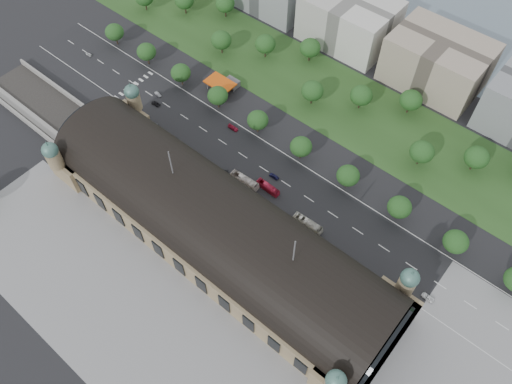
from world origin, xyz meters
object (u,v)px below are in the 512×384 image
Objects in this scene: traffic_car_0 at (89,54)px; bus_mid at (244,181)px; traffic_car_6 at (428,297)px; traffic_car_1 at (158,94)px; bus_west at (268,187)px; traffic_car_4 at (274,176)px; parked_car_2 at (135,116)px; parked_car_3 at (152,124)px; parked_car_4 at (209,170)px; bus_east at (308,224)px; traffic_car_3 at (233,128)px; parked_car_0 at (138,114)px; parked_car_1 at (143,127)px; parked_car_6 at (222,172)px; parked_car_5 at (210,174)px; petrol_station at (226,83)px; traffic_car_2 at (156,104)px.

bus_mid is (114.87, -10.41, 1.23)m from traffic_car_0.
traffic_car_1 is at bearing -92.50° from traffic_car_6.
traffic_car_4 is at bearing 19.02° from bus_west.
parked_car_2 is 1.10× the size of parked_car_3.
bus_mid is (54.02, 2.05, 1.07)m from parked_car_3.
traffic_car_6 is at bearing -86.23° from traffic_car_1.
parked_car_4 is (98.83, -14.99, 0.02)m from traffic_car_0.
bus_east reaches higher than traffic_car_0.
bus_west is (2.09, -6.69, 0.78)m from traffic_car_4.
traffic_car_6 is at bearing -99.16° from traffic_car_3.
traffic_car_3 is 1.12× the size of parked_car_0.
traffic_car_4 is at bearing 61.48° from parked_car_2.
traffic_car_1 is 0.87× the size of parked_car_1.
traffic_car_1 is at bearing 148.17° from parked_car_2.
bus_mid reaches higher than parked_car_6.
traffic_car_1 is at bearing 75.98° from bus_mid.
traffic_car_3 is 31.30m from bus_mid.
bus_west is at bearing 84.85° from traffic_car_0.
parked_car_1 is 4.48m from parked_car_3.
parked_car_6 is 0.39× the size of bus_east.
parked_car_5 is at bearing -74.49° from parked_car_6.
petrol_station is 52.50m from parked_car_6.
traffic_car_1 is (48.57, 2.65, 0.01)m from traffic_car_0.
traffic_car_1 is 0.30× the size of bus_mid.
petrol_station is 41.52m from parked_car_3.
petrol_station is 46.36m from parked_car_2.
traffic_car_0 is 148.08m from bus_east.
parked_car_4 is (37.98, -2.54, -0.14)m from parked_car_3.
traffic_car_2 is 15.46m from parked_car_1.
traffic_car_3 is 109.70m from traffic_car_6.
parked_car_5 is (42.16, 0.00, 0.07)m from parked_car_1.
traffic_car_1 is at bearing -91.22° from traffic_car_4.
parked_car_3 is (2.11, 3.95, 0.18)m from parked_car_1.
traffic_car_4 is 0.87× the size of parked_car_6.
bus_east is (46.81, 6.00, 1.11)m from parked_car_5.
bus_west is at bearing -116.21° from traffic_car_3.
traffic_car_6 is (150.67, -9.67, 0.01)m from traffic_car_1.
parked_car_6 is at bearing 76.10° from traffic_car_2.
parked_car_3 is 38.07m from parked_car_4.
parked_car_2 is 53.20m from parked_car_6.
parked_car_5 is at bearing 57.65° from parked_car_3.
traffic_car_4 reaches higher than traffic_car_3.
parked_car_0 is at bearing -11.06° from traffic_car_2.
parked_car_6 is (43.20, 0.05, -0.07)m from parked_car_3.
bus_west is (73.58, 5.73, 0.78)m from parked_car_0.
parked_car_4 is (47.96, -0.90, -0.09)m from parked_car_2.
traffic_car_0 is at bearing -95.40° from traffic_car_2.
traffic_car_1 is 0.77× the size of traffic_car_3.
traffic_car_0 is 99.96m from parked_car_4.
parked_car_0 is 96.83m from bus_east.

